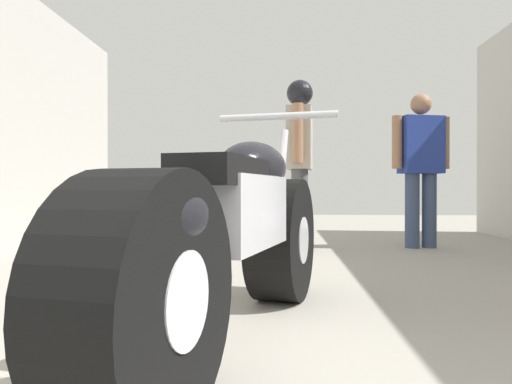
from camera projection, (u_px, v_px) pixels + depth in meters
name	position (u px, v px, depth m)	size (l,w,h in m)	color
ground_plane	(294.00, 279.00, 3.46)	(17.14, 17.14, 0.00)	#9E998E
motorcycle_maroon_cruiser	(234.00, 238.00, 2.01)	(0.87, 2.25, 1.05)	black
mechanic_in_blue	(421.00, 161.00, 5.28)	(0.67, 0.34, 1.65)	#384766
mechanic_with_helmet	(300.00, 148.00, 5.13)	(0.30, 0.70, 1.77)	#4C4C4C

